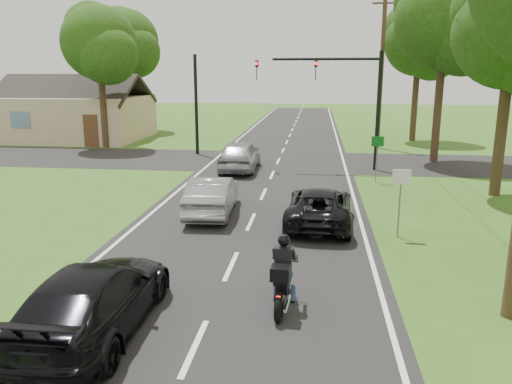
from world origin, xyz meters
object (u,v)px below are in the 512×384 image
dark_suv (319,206)px  sign_white (401,187)px  traffic_signal (342,89)px  silver_sedan (212,195)px  silver_suv (240,155)px  motorcycle_rider (283,280)px  utility_pole_far (381,70)px  dark_car_behind (94,298)px  sign_green (377,148)px

dark_suv → sign_white: size_ratio=2.10×
traffic_signal → silver_sedan: bearing=-117.7°
silver_suv → traffic_signal: traffic_signal is taller
silver_sedan → silver_suv: 8.25m
motorcycle_rider → sign_white: sign_white is taller
motorcycle_rider → traffic_signal: bearing=87.2°
traffic_signal → utility_pole_far: 8.55m
motorcycle_rider → traffic_signal: 16.67m
dark_car_behind → sign_white: size_ratio=2.24×
silver_sedan → dark_car_behind: bearing=83.0°
dark_car_behind → traffic_signal: 18.76m
motorcycle_rider → sign_white: size_ratio=0.91×
dark_suv → traffic_signal: size_ratio=0.70×
dark_suv → silver_suv: (-4.06, 9.03, 0.16)m
silver_sedan → sign_green: 8.95m
dark_suv → traffic_signal: bearing=-93.6°
traffic_signal → dark_car_behind: bearing=-107.0°
silver_suv → traffic_signal: (5.11, 0.97, 3.34)m
silver_sedan → utility_pole_far: 19.36m
utility_pole_far → sign_white: bearing=-94.5°
dark_suv → utility_pole_far: bearing=-99.9°
dark_suv → sign_green: sign_green is taller
silver_sedan → motorcycle_rider: bearing=110.0°
dark_suv → silver_suv: 9.90m
motorcycle_rider → silver_sedan: size_ratio=0.47×
motorcycle_rider → silver_suv: bearing=105.8°
motorcycle_rider → traffic_signal: size_ratio=0.30×
silver_sedan → traffic_signal: 10.96m
traffic_signal → dark_suv: bearing=-96.0°
sign_white → utility_pole_far: bearing=85.5°
motorcycle_rider → utility_pole_far: size_ratio=0.19×
silver_sedan → traffic_signal: (4.83, 9.21, 3.44)m
silver_sedan → sign_white: (6.19, -1.81, 0.90)m
dark_suv → sign_green: 7.52m
silver_sedan → utility_pole_far: (7.69, 17.21, 4.39)m
dark_suv → sign_green: bearing=-108.2°
dark_car_behind → sign_white: 9.50m
traffic_signal → sign_green: bearing=-62.6°
motorcycle_rider → dark_suv: size_ratio=0.43×
sign_white → silver_suv: bearing=122.8°
motorcycle_rider → silver_suv: 15.58m
sign_white → dark_car_behind: bearing=-135.5°
dark_suv → sign_white: bearing=159.4°
silver_sedan → dark_car_behind: (-0.56, -8.43, 0.01)m
silver_suv → dark_car_behind: (-0.28, -16.68, -0.09)m
silver_sedan → sign_green: size_ratio=1.95×
utility_pole_far → sign_white: 19.39m
silver_suv → motorcycle_rider: bearing=101.5°
dark_suv → sign_white: (2.41, -1.02, 0.97)m
dark_car_behind → silver_suv: bearing=-91.6°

